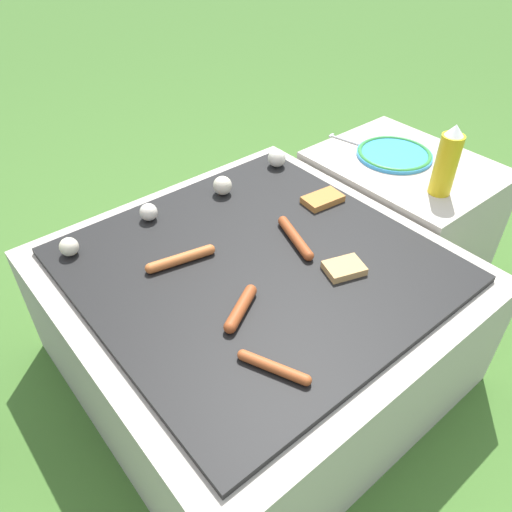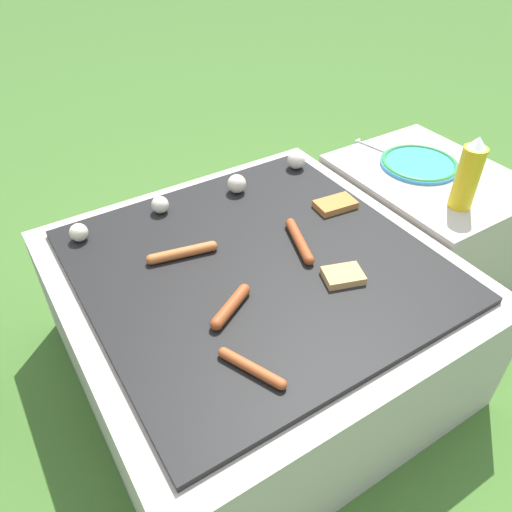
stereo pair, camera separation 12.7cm
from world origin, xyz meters
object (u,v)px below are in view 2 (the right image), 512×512
(plate_colorful, at_px, (419,163))
(condiment_bottle, at_px, (468,175))
(fork_utensil, at_px, (377,149))
(sausage_front_center, at_px, (252,368))

(plate_colorful, distance_m, condiment_bottle, 0.27)
(plate_colorful, distance_m, fork_utensil, 0.17)
(plate_colorful, bearing_deg, fork_utensil, 103.59)
(condiment_bottle, xyz_separation_m, fork_utensil, (0.04, 0.40, -0.10))
(sausage_front_center, distance_m, fork_utensil, 1.06)
(plate_colorful, xyz_separation_m, fork_utensil, (-0.04, 0.16, -0.01))
(sausage_front_center, relative_size, fork_utensil, 0.77)
(plate_colorful, xyz_separation_m, condiment_bottle, (-0.08, -0.23, 0.10))
(plate_colorful, relative_size, fork_utensil, 1.29)
(sausage_front_center, xyz_separation_m, plate_colorful, (0.92, 0.42, -0.00))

